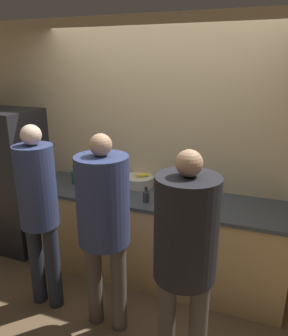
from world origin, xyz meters
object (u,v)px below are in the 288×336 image
utensil_crock (86,170)px  cup_yellow (161,190)px  refrigerator (9,180)px  person_right (185,245)px  person_left (39,206)px  fruit_bowl (139,181)px  bottle_dark (146,196)px  person_center (104,215)px  potted_plant (195,183)px  bottle_green (75,176)px

utensil_crock → cup_yellow: bearing=-11.9°
refrigerator → utensil_crock: (0.90, 0.26, 0.15)m
person_right → cup_yellow: person_right is taller
person_left → fruit_bowl: (0.55, 0.95, -0.03)m
fruit_bowl → bottle_dark: bottle_dark is taller
person_center → cup_yellow: (0.20, 0.85, -0.08)m
utensil_crock → person_right: bearing=-40.4°
person_right → potted_plant: (-0.20, 1.18, -0.01)m
person_left → fruit_bowl: bearing=60.0°
refrigerator → person_left: person_left is taller
person_left → bottle_dark: bearing=37.6°
refrigerator → fruit_bowl: refrigerator is taller
refrigerator → potted_plant: refrigerator is taller
refrigerator → fruit_bowl: size_ratio=5.29×
person_left → person_center: 0.65m
refrigerator → bottle_green: size_ratio=8.04×
utensil_crock → cup_yellow: size_ratio=3.28×
person_left → person_center: (0.64, -0.04, 0.04)m
fruit_bowl → potted_plant: 0.60m
cup_yellow → potted_plant: (0.30, 0.13, 0.07)m
person_left → bottle_dark: 0.96m
potted_plant → cup_yellow: bearing=-157.4°
refrigerator → bottle_green: 0.93m
cup_yellow → potted_plant: size_ratio=0.39×
person_center → refrigerator: bearing=154.7°
person_right → utensil_crock: 1.94m
fruit_bowl → cup_yellow: 0.32m
person_center → bottle_dark: size_ratio=11.50×
refrigerator → person_right: size_ratio=0.99×
person_right → utensil_crock: person_right is taller
refrigerator → person_right: bearing=-22.7°
fruit_bowl → cup_yellow: (0.30, -0.13, -0.01)m
utensil_crock → cup_yellow: utensil_crock is taller
refrigerator → bottle_green: bearing=0.4°
person_left → potted_plant: 1.48m
person_center → bottle_green: 1.11m
fruit_bowl → utensil_crock: bearing=174.0°
bottle_dark → utensil_crock: bearing=154.1°
person_left → person_right: bearing=-10.0°
refrigerator → utensil_crock: 0.95m
fruit_bowl → utensil_crock: (-0.68, 0.07, 0.02)m
fruit_bowl → cup_yellow: bearing=-24.5°
utensil_crock → bottle_green: size_ratio=1.33×
person_left → fruit_bowl: person_left is taller
person_left → bottle_dark: person_left is taller
person_right → fruit_bowl: bearing=123.9°
potted_plant → fruit_bowl: bearing=179.3°
cup_yellow → bottle_dark: bearing=-109.2°
potted_plant → bottle_dark: bearing=-137.3°
person_right → fruit_bowl: person_right is taller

